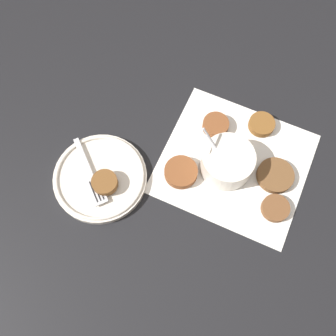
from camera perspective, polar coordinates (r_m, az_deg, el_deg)
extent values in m
plane|color=black|center=(0.91, 11.32, 0.63)|extent=(4.00, 4.00, 0.00)
cube|color=white|center=(0.90, 9.59, 0.70)|extent=(0.35, 0.33, 0.00)
cylinder|color=silver|center=(0.87, 8.61, 0.88)|extent=(0.12, 0.12, 0.06)
cylinder|color=gold|center=(0.88, 8.50, 0.60)|extent=(0.10, 0.10, 0.03)
cone|color=silver|center=(0.85, 5.25, 2.48)|extent=(0.03, 0.03, 0.03)
cylinder|color=silver|center=(0.84, 6.89, 3.04)|extent=(0.07, 0.03, 0.09)
cylinder|color=brown|center=(0.90, 15.29, -1.05)|extent=(0.08, 0.08, 0.01)
cylinder|color=brown|center=(0.87, 1.89, -0.60)|extent=(0.07, 0.07, 0.02)
cylinder|color=brown|center=(0.92, 6.93, 6.21)|extent=(0.06, 0.06, 0.02)
cylinder|color=brown|center=(0.94, 13.42, 6.18)|extent=(0.06, 0.06, 0.02)
cylinder|color=brown|center=(0.88, 15.31, -5.64)|extent=(0.06, 0.06, 0.02)
cylinder|color=silver|center=(0.88, -9.79, -1.43)|extent=(0.21, 0.21, 0.02)
torus|color=silver|center=(0.87, -9.89, -1.21)|extent=(0.20, 0.20, 0.01)
cylinder|color=brown|center=(0.85, -9.17, -2.10)|extent=(0.06, 0.06, 0.02)
cube|color=silver|center=(0.89, -12.15, 1.41)|extent=(0.08, 0.08, 0.00)
cube|color=silver|center=(0.86, -10.29, -3.27)|extent=(0.06, 0.07, 0.00)
cube|color=black|center=(0.86, -10.76, -3.41)|extent=(0.04, 0.04, 0.00)
cube|color=black|center=(0.86, -10.31, -3.22)|extent=(0.04, 0.04, 0.00)
cube|color=black|center=(0.86, -9.87, -3.04)|extent=(0.04, 0.04, 0.00)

